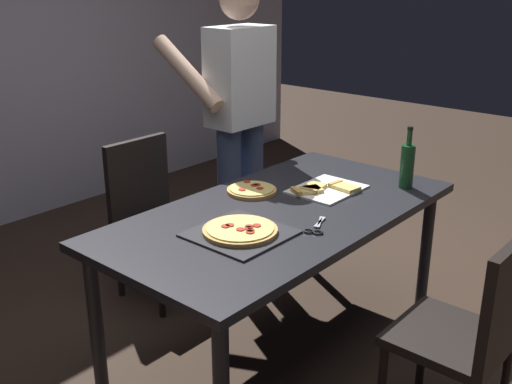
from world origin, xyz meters
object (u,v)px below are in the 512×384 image
wine_bottle (407,165)px  pepperoni_pizza_on_tray (240,231)px  chair_far_side (151,209)px  dining_table (280,224)px  person_serving_pizza (238,115)px  chair_near_camera (473,328)px  kitchen_scissors (316,228)px  second_pizza_plain (252,190)px

wine_bottle → pepperoni_pizza_on_tray: bearing=166.5°
chair_far_side → wine_bottle: wine_bottle is taller
dining_table → person_serving_pizza: person_serving_pizza is taller
chair_near_camera → person_serving_pizza: person_serving_pizza is taller
chair_near_camera → kitchen_scissors: chair_near_camera is taller
wine_bottle → kitchen_scissors: wine_bottle is taller
chair_far_side → second_pizza_plain: size_ratio=3.64×
person_serving_pizza → pepperoni_pizza_on_tray: size_ratio=4.68×
dining_table → second_pizza_plain: second_pizza_plain is taller
pepperoni_pizza_on_tray → wine_bottle: (0.99, -0.24, 0.10)m
dining_table → chair_near_camera: 0.95m
pepperoni_pizza_on_tray → second_pizza_plain: 0.52m
person_serving_pizza → wine_bottle: person_serving_pizza is taller
pepperoni_pizza_on_tray → kitchen_scissors: 0.32m
dining_table → pepperoni_pizza_on_tray: (-0.33, -0.05, 0.09)m
dining_table → chair_far_side: bearing=90.0°
chair_near_camera → second_pizza_plain: 1.22m
person_serving_pizza → second_pizza_plain: bearing=-131.7°
kitchen_scissors → second_pizza_plain: (0.17, 0.51, 0.01)m
dining_table → second_pizza_plain: bearing=71.0°
dining_table → kitchen_scissors: bearing=-108.0°
person_serving_pizza → wine_bottle: bearing=-81.4°
chair_near_camera → second_pizza_plain: chair_near_camera is taller
dining_table → second_pizza_plain: size_ratio=7.03×
pepperoni_pizza_on_tray → second_pizza_plain: (0.42, 0.30, -0.00)m
kitchen_scissors → wine_bottle: bearing=-2.4°
chair_near_camera → kitchen_scissors: (-0.08, 0.68, 0.24)m
pepperoni_pizza_on_tray → second_pizza_plain: pepperoni_pizza_on_tray is taller
dining_table → chair_far_side: chair_far_side is taller
dining_table → person_serving_pizza: 0.93m
chair_far_side → kitchen_scissors: size_ratio=4.55×
dining_table → person_serving_pizza: bearing=55.1°
chair_near_camera → chair_far_side: (0.00, 1.88, 0.00)m
chair_near_camera → wine_bottle: (0.65, 0.65, 0.36)m
kitchen_scissors → second_pizza_plain: size_ratio=0.80×
person_serving_pizza → pepperoni_pizza_on_tray: 1.16m
kitchen_scissors → second_pizza_plain: 0.54m
dining_table → wine_bottle: 0.74m
kitchen_scissors → second_pizza_plain: bearing=71.5°
pepperoni_pizza_on_tray → chair_far_side: bearing=71.4°
chair_near_camera → pepperoni_pizza_on_tray: chair_near_camera is taller
chair_near_camera → dining_table: bearing=90.0°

